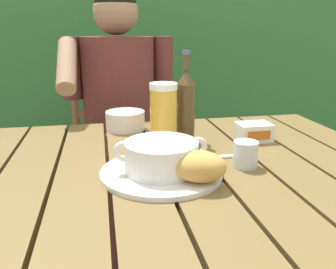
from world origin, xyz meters
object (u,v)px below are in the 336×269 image
Objects in this scene: bread_roll at (197,166)px; water_glass_small at (245,154)px; soup_bowl at (161,155)px; beer_bottle at (186,104)px; chair_near_diner at (120,148)px; serving_plate at (161,172)px; diner_bowl at (125,120)px; person_eating at (119,109)px; table_knife at (204,158)px; beer_glass at (163,114)px; butter_tub at (254,132)px.

water_glass_small is at bearing 30.15° from bread_roll.
soup_bowl is 0.82× the size of beer_bottle.
serving_plate is at bearing -86.69° from chair_near_diner.
soup_bowl is 0.30m from beer_bottle.
diner_bowl is at bearing -90.00° from chair_near_diner.
person_eating reaches higher than chair_near_diner.
person_eating is at bearing 110.38° from water_glass_small.
table_knife is at bearing 142.36° from water_glass_small.
soup_bowl reaches higher than bread_roll.
beer_glass is 0.19m from table_knife.
person_eating reaches higher than water_glass_small.
beer_bottle is 0.23m from butter_tub.
person_eating is at bearing 125.76° from butter_tub.
person_eating reaches higher than serving_plate.
water_glass_small is at bearing 3.07° from soup_bowl.
beer_glass is at bearing 78.54° from soup_bowl.
soup_bowl is at bearing 180.00° from serving_plate.
beer_glass reaches higher than butter_tub.
table_knife is (-0.09, 0.07, -0.03)m from water_glass_small.
table_knife is (-0.20, -0.14, -0.02)m from butter_tub.
diner_bowl is at bearing 152.17° from butter_tub.
beer_bottle reaches higher than chair_near_diner.
beer_glass is 0.09m from beer_bottle.
bread_roll reaches higher than table_knife.
chair_near_diner reaches higher than soup_bowl.
table_knife is at bearing -78.01° from chair_near_diner.
person_eating is 11.90× the size of butter_tub.
table_knife is (0.19, -0.68, 0.00)m from person_eating.
butter_tub is (0.39, -0.74, 0.28)m from chair_near_diner.
person_eating is at bearing 90.47° from diner_bowl.
soup_bowl is at bearing -114.75° from beer_bottle.
beer_glass is at bearing -151.57° from beer_bottle.
table_knife is at bearing -60.13° from beer_glass.
bread_roll is 1.12× the size of diner_bowl.
beer_bottle is at bearing -75.32° from chair_near_diner.
bread_roll reaches higher than diner_bowl.
chair_near_diner is at bearing 106.22° from water_glass_small.
bread_roll is at bearing -149.85° from water_glass_small.
serving_plate is 1.30× the size of soup_bowl.
butter_tub is 0.62× the size of table_knife.
chair_near_diner is at bearing 90.00° from diner_bowl.
soup_bowl is 3.40× the size of water_glass_small.
table_knife is (0.01, -0.19, -0.11)m from beer_bottle.
soup_bowl reaches higher than diner_bowl.
water_glass_small is (0.15, 0.09, -0.01)m from bread_roll.
person_eating is 0.76m from serving_plate.
serving_plate is 0.40m from butter_tub.
soup_bowl is at bearing -147.04° from butter_tub.
water_glass_small reaches higher than butter_tub.
butter_tub is (0.21, -0.05, -0.09)m from beer_bottle.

